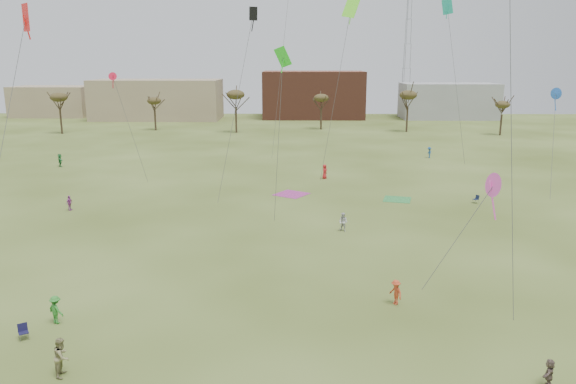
{
  "coord_description": "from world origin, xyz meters",
  "views": [
    {
      "loc": [
        0.6,
        -27.51,
        15.0
      ],
      "look_at": [
        0.0,
        12.0,
        5.5
      ],
      "focal_mm": 34.49,
      "sensor_mm": 36.0,
      "label": 1
    }
  ],
  "objects_px": {
    "flyer_near_center": "(56,310)",
    "camp_chair_right": "(476,201)",
    "radio_tower": "(407,43)",
    "camp_chair_left": "(24,335)"
  },
  "relations": [
    {
      "from": "flyer_near_center",
      "to": "camp_chair_right",
      "type": "height_order",
      "value": "flyer_near_center"
    },
    {
      "from": "camp_chair_left",
      "to": "camp_chair_right",
      "type": "relative_size",
      "value": 1.0
    },
    {
      "from": "camp_chair_left",
      "to": "radio_tower",
      "type": "xyz_separation_m",
      "value": [
        44.35,
        125.06,
        18.95
      ]
    },
    {
      "from": "camp_chair_right",
      "to": "radio_tower",
      "type": "xyz_separation_m",
      "value": [
        10.17,
        94.91,
        18.95
      ]
    },
    {
      "from": "camp_chair_left",
      "to": "camp_chair_right",
      "type": "distance_m",
      "value": 45.58
    },
    {
      "from": "camp_chair_right",
      "to": "radio_tower",
      "type": "relative_size",
      "value": 0.02
    },
    {
      "from": "camp_chair_left",
      "to": "radio_tower",
      "type": "relative_size",
      "value": 0.02
    },
    {
      "from": "camp_chair_right",
      "to": "flyer_near_center",
      "type": "bearing_deg",
      "value": -74.77
    },
    {
      "from": "flyer_near_center",
      "to": "camp_chair_right",
      "type": "relative_size",
      "value": 1.95
    },
    {
      "from": "flyer_near_center",
      "to": "radio_tower",
      "type": "xyz_separation_m",
      "value": [
        43.34,
        123.13,
        18.36
      ]
    }
  ]
}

